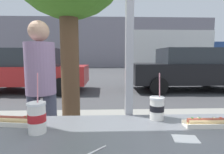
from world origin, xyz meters
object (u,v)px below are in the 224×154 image
soda_cup_right (37,117)px  pedestrian (41,85)px  box_truck (176,52)px  hotdog_tray_near (16,121)px  parked_car_black (187,69)px  parked_car_red (32,70)px  soda_cup_left (157,108)px  hotdog_tray_far (208,123)px

soda_cup_right → pedestrian: 1.10m
box_truck → pedestrian: bearing=-118.3°
soda_cup_right → box_truck: bearing=65.2°
soda_cup_right → pedestrian: (-0.34, 1.05, 0.01)m
hotdog_tray_near → parked_car_black: 7.24m
hotdog_tray_near → parked_car_red: bearing=110.8°
soda_cup_left → parked_car_black: (2.99, 6.07, -0.16)m
parked_car_red → box_truck: 9.67m
soda_cup_left → soda_cup_right: 0.72m
soda_cup_right → hotdog_tray_near: bearing=144.1°
hotdog_tray_near → parked_car_red: size_ratio=0.06×
hotdog_tray_near → parked_car_black: parked_car_black is taller
hotdog_tray_near → parked_car_black: (3.87, 6.12, -0.11)m
parked_car_black → soda_cup_right: bearing=-120.6°
parked_car_black → hotdog_tray_near: bearing=-122.3°
hotdog_tray_far → pedestrian: (-1.30, 1.00, 0.07)m
pedestrian → soda_cup_right: bearing=-72.0°
soda_cup_left → pedestrian: size_ratio=0.19×
parked_car_red → parked_car_black: size_ratio=0.97×
soda_cup_left → parked_car_black: parked_car_black is taller
soda_cup_left → parked_car_red: parked_car_red is taller
soda_cup_right → hotdog_tray_far: bearing=2.9°
parked_car_red → parked_car_black: 6.20m
soda_cup_left → parked_car_red: (-3.20, 6.07, -0.18)m
soda_cup_left → box_truck: (4.72, 11.55, 0.64)m
hotdog_tray_far → parked_car_red: 7.11m
hotdog_tray_near → box_truck: 12.90m
parked_car_red → soda_cup_left: bearing=-62.2°
soda_cup_left → hotdog_tray_near: soda_cup_left is taller
soda_cup_left → parked_car_black: bearing=63.7°
box_truck → pedestrian: (-5.76, -10.69, -0.62)m
soda_cup_right → pedestrian: pedestrian is taller
pedestrian → hotdog_tray_near: bearing=-79.8°
hotdog_tray_near → parked_car_red: (-2.33, 6.12, -0.13)m
hotdog_tray_far → parked_car_red: bearing=119.2°
soda_cup_left → hotdog_tray_far: soda_cup_left is taller
parked_car_black → parked_car_red: bearing=180.0°
soda_cup_left → hotdog_tray_far: size_ratio=1.09×
hotdog_tray_far → parked_car_red: (-3.47, 6.20, -0.13)m
parked_car_red → box_truck: bearing=34.7°
soda_cup_right → hotdog_tray_near: soda_cup_right is taller
soda_cup_right → pedestrian: bearing=108.0°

